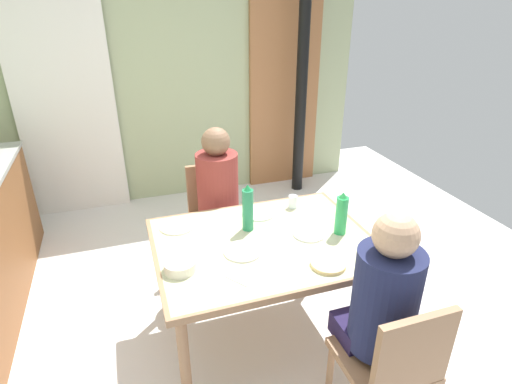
{
  "coord_description": "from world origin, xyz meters",
  "views": [
    {
      "loc": [
        -0.5,
        -2.09,
        2.03
      ],
      "look_at": [
        0.2,
        -0.0,
        0.98
      ],
      "focal_mm": 28.99,
      "sensor_mm": 36.0,
      "label": 1
    }
  ],
  "objects_px": {
    "chair_far_diner": "(215,213)",
    "person_far_diner": "(218,187)",
    "dining_table": "(264,251)",
    "chair_near_diner": "(392,364)",
    "water_bottle_green_far": "(341,214)",
    "serving_bowl_center": "(180,266)",
    "person_near_diner": "(383,297)",
    "water_bottle_green_near": "(248,209)"
  },
  "relations": [
    {
      "from": "chair_far_diner",
      "to": "person_far_diner",
      "type": "xyz_separation_m",
      "value": [
        -0.0,
        -0.14,
        0.28
      ]
    },
    {
      "from": "dining_table",
      "to": "chair_far_diner",
      "type": "bearing_deg",
      "value": 96.8
    },
    {
      "from": "chair_near_diner",
      "to": "person_far_diner",
      "type": "height_order",
      "value": "person_far_diner"
    },
    {
      "from": "dining_table",
      "to": "person_far_diner",
      "type": "bearing_deg",
      "value": 98.1
    },
    {
      "from": "water_bottle_green_far",
      "to": "chair_near_diner",
      "type": "bearing_deg",
      "value": -100.06
    },
    {
      "from": "dining_table",
      "to": "serving_bowl_center",
      "type": "bearing_deg",
      "value": -166.16
    },
    {
      "from": "person_near_diner",
      "to": "person_far_diner",
      "type": "bearing_deg",
      "value": 106.85
    },
    {
      "from": "water_bottle_green_near",
      "to": "water_bottle_green_far",
      "type": "distance_m",
      "value": 0.56
    },
    {
      "from": "chair_far_diner",
      "to": "serving_bowl_center",
      "type": "relative_size",
      "value": 5.12
    },
    {
      "from": "person_near_diner",
      "to": "water_bottle_green_near",
      "type": "relative_size",
      "value": 2.57
    },
    {
      "from": "dining_table",
      "to": "chair_near_diner",
      "type": "distance_m",
      "value": 0.92
    },
    {
      "from": "water_bottle_green_far",
      "to": "person_near_diner",
      "type": "bearing_deg",
      "value": -102.13
    },
    {
      "from": "chair_near_diner",
      "to": "chair_far_diner",
      "type": "xyz_separation_m",
      "value": [
        -0.43,
        1.68,
        0.0
      ]
    },
    {
      "from": "water_bottle_green_near",
      "to": "water_bottle_green_far",
      "type": "bearing_deg",
      "value": -23.17
    },
    {
      "from": "chair_near_diner",
      "to": "person_far_diner",
      "type": "bearing_deg",
      "value": 105.44
    },
    {
      "from": "chair_far_diner",
      "to": "person_far_diner",
      "type": "distance_m",
      "value": 0.31
    },
    {
      "from": "water_bottle_green_far",
      "to": "dining_table",
      "type": "bearing_deg",
      "value": 172.77
    },
    {
      "from": "water_bottle_green_far",
      "to": "serving_bowl_center",
      "type": "bearing_deg",
      "value": -176.07
    },
    {
      "from": "chair_near_diner",
      "to": "water_bottle_green_near",
      "type": "xyz_separation_m",
      "value": [
        -0.37,
        1.0,
        0.37
      ]
    },
    {
      "from": "chair_near_diner",
      "to": "chair_far_diner",
      "type": "bearing_deg",
      "value": 104.24
    },
    {
      "from": "chair_near_diner",
      "to": "chair_far_diner",
      "type": "relative_size",
      "value": 1.0
    },
    {
      "from": "chair_far_diner",
      "to": "person_far_diner",
      "type": "height_order",
      "value": "person_far_diner"
    },
    {
      "from": "chair_near_diner",
      "to": "person_near_diner",
      "type": "bearing_deg",
      "value": 90.0
    },
    {
      "from": "person_near_diner",
      "to": "person_far_diner",
      "type": "distance_m",
      "value": 1.47
    },
    {
      "from": "chair_far_diner",
      "to": "water_bottle_green_near",
      "type": "bearing_deg",
      "value": 94.36
    },
    {
      "from": "chair_near_diner",
      "to": "dining_table",
      "type": "bearing_deg",
      "value": 111.22
    },
    {
      "from": "dining_table",
      "to": "chair_near_diner",
      "type": "xyz_separation_m",
      "value": [
        0.33,
        -0.84,
        -0.16
      ]
    },
    {
      "from": "chair_far_diner",
      "to": "dining_table",
      "type": "bearing_deg",
      "value": 96.8
    },
    {
      "from": "person_near_diner",
      "to": "person_far_diner",
      "type": "relative_size",
      "value": 1.0
    },
    {
      "from": "water_bottle_green_near",
      "to": "water_bottle_green_far",
      "type": "xyz_separation_m",
      "value": [
        0.51,
        -0.22,
        -0.01
      ]
    },
    {
      "from": "water_bottle_green_far",
      "to": "chair_far_diner",
      "type": "bearing_deg",
      "value": 122.14
    },
    {
      "from": "dining_table",
      "to": "person_far_diner",
      "type": "distance_m",
      "value": 0.72
    },
    {
      "from": "water_bottle_green_far",
      "to": "person_far_diner",
      "type": "bearing_deg",
      "value": 126.52
    },
    {
      "from": "chair_near_diner",
      "to": "water_bottle_green_far",
      "type": "height_order",
      "value": "water_bottle_green_far"
    },
    {
      "from": "person_near_diner",
      "to": "water_bottle_green_far",
      "type": "height_order",
      "value": "person_near_diner"
    },
    {
      "from": "serving_bowl_center",
      "to": "chair_near_diner",
      "type": "bearing_deg",
      "value": -40.44
    },
    {
      "from": "dining_table",
      "to": "person_far_diner",
      "type": "xyz_separation_m",
      "value": [
        -0.1,
        0.7,
        0.13
      ]
    },
    {
      "from": "serving_bowl_center",
      "to": "dining_table",
      "type": "bearing_deg",
      "value": 13.84
    },
    {
      "from": "chair_near_diner",
      "to": "chair_far_diner",
      "type": "distance_m",
      "value": 1.73
    },
    {
      "from": "chair_near_diner",
      "to": "water_bottle_green_far",
      "type": "bearing_deg",
      "value": 79.94
    },
    {
      "from": "water_bottle_green_near",
      "to": "chair_far_diner",
      "type": "bearing_deg",
      "value": 94.36
    },
    {
      "from": "person_near_diner",
      "to": "water_bottle_green_near",
      "type": "height_order",
      "value": "person_near_diner"
    }
  ]
}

